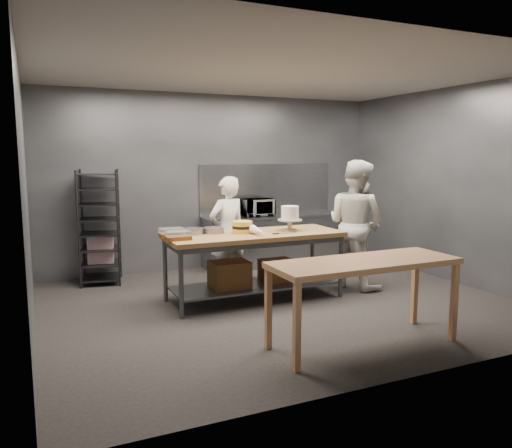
{
  "coord_description": "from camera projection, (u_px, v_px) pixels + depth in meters",
  "views": [
    {
      "loc": [
        -2.94,
        -5.77,
        1.97
      ],
      "look_at": [
        -0.23,
        0.25,
        1.05
      ],
      "focal_mm": 35.0,
      "sensor_mm": 36.0,
      "label": 1
    }
  ],
  "objects": [
    {
      "name": "piping_bag",
      "position": [
        258.0,
        231.0,
        6.51
      ],
      "size": [
        0.13,
        0.38,
        0.12
      ],
      "primitive_type": "cone",
      "rotation": [
        1.57,
        0.0,
        -0.02
      ],
      "color": "white",
      "rests_on": "work_table"
    },
    {
      "name": "chef_right",
      "position": [
        355.0,
        224.0,
        7.4
      ],
      "size": [
        0.98,
        1.11,
        1.9
      ],
      "primitive_type": "imported",
      "rotation": [
        0.0,
        0.0,
        1.91
      ],
      "color": "silver",
      "rests_on": "ground"
    },
    {
      "name": "work_table",
      "position": [
        253.0,
        258.0,
        6.78
      ],
      "size": [
        2.4,
        0.9,
        0.92
      ],
      "color": "#9A6A3D",
      "rests_on": "ground"
    },
    {
      "name": "layer_cake",
      "position": [
        242.0,
        227.0,
        6.74
      ],
      "size": [
        0.27,
        0.27,
        0.16
      ],
      "color": "#E9CC4A",
      "rests_on": "work_table"
    },
    {
      "name": "chef_behind",
      "position": [
        227.0,
        232.0,
        7.39
      ],
      "size": [
        0.68,
        0.53,
        1.66
      ],
      "primitive_type": "imported",
      "rotation": [
        0.0,
        0.0,
        3.38
      ],
      "color": "white",
      "rests_on": "ground"
    },
    {
      "name": "back_wall",
      "position": [
        215.0,
        182.0,
        8.73
      ],
      "size": [
        6.0,
        0.04,
        3.0
      ],
      "primitive_type": "cube",
      "color": "#4C4F54",
      "rests_on": "ground"
    },
    {
      "name": "back_counter",
      "position": [
        274.0,
        240.0,
        8.99
      ],
      "size": [
        2.6,
        0.6,
        0.9
      ],
      "color": "slate",
      "rests_on": "ground"
    },
    {
      "name": "cake_pans",
      "position": [
        196.0,
        232.0,
        6.62
      ],
      "size": [
        0.8,
        0.4,
        0.07
      ],
      "color": "gray",
      "rests_on": "work_table"
    },
    {
      "name": "ground",
      "position": [
        279.0,
        303.0,
        6.68
      ],
      "size": [
        6.0,
        6.0,
        0.0
      ],
      "primitive_type": "plane",
      "color": "black",
      "rests_on": "ground"
    },
    {
      "name": "microwave",
      "position": [
        257.0,
        207.0,
        8.78
      ],
      "size": [
        0.54,
        0.37,
        0.3
      ],
      "primitive_type": "imported",
      "color": "black",
      "rests_on": "back_counter"
    },
    {
      "name": "near_counter",
      "position": [
        364.0,
        268.0,
        5.12
      ],
      "size": [
        2.0,
        0.7,
        0.9
      ],
      "color": "#9F6C42",
      "rests_on": "ground"
    },
    {
      "name": "splashback_panel",
      "position": [
        267.0,
        189.0,
        9.14
      ],
      "size": [
        2.6,
        0.02,
        0.9
      ],
      "primitive_type": "cube",
      "color": "slate",
      "rests_on": "back_counter"
    },
    {
      "name": "frosted_cake_stand",
      "position": [
        290.0,
        215.0,
        6.93
      ],
      "size": [
        0.34,
        0.34,
        0.34
      ],
      "color": "#B8AE93",
      "rests_on": "work_table"
    },
    {
      "name": "offset_spatula",
      "position": [
        282.0,
        233.0,
        6.66
      ],
      "size": [
        0.36,
        0.02,
        0.02
      ],
      "color": "slate",
      "rests_on": "work_table"
    },
    {
      "name": "speed_rack",
      "position": [
        100.0,
        228.0,
        7.64
      ],
      "size": [
        0.71,
        0.75,
        1.75
      ],
      "color": "black",
      "rests_on": "ground"
    },
    {
      "name": "pastry_clamshells",
      "position": [
        175.0,
        234.0,
        6.31
      ],
      "size": [
        0.32,
        0.49,
        0.11
      ],
      "color": "#9E5A1F",
      "rests_on": "work_table"
    }
  ]
}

